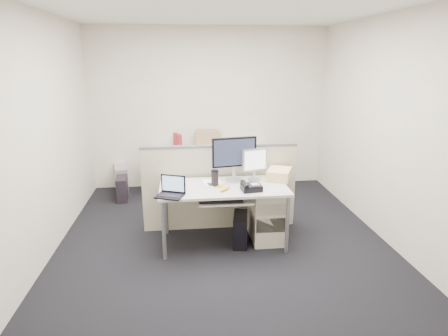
{
  "coord_description": "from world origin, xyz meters",
  "views": [
    {
      "loc": [
        -0.45,
        -4.15,
        2.18
      ],
      "look_at": [
        0.02,
        0.15,
        0.91
      ],
      "focal_mm": 30.0,
      "sensor_mm": 36.0,
      "label": 1
    }
  ],
  "objects": [
    {
      "name": "cardboard_box_left",
      "position": [
        -0.05,
        2.05,
        0.87
      ],
      "size": [
        0.41,
        0.31,
        0.29
      ],
      "primitive_type": "cube",
      "rotation": [
        0.0,
        0.0,
        -0.06
      ],
      "color": "tan",
      "rests_on": "back_counter"
    },
    {
      "name": "desk",
      "position": [
        0.0,
        0.0,
        0.66
      ],
      "size": [
        1.5,
        0.75,
        0.73
      ],
      "color": "#B6B1AA",
      "rests_on": "floor"
    },
    {
      "name": "red_binder",
      "position": [
        -0.55,
        2.03,
        0.85
      ],
      "size": [
        0.15,
        0.28,
        0.25
      ],
      "primitive_type": "cube",
      "rotation": [
        0.0,
        0.0,
        0.34
      ],
      "color": "maroon",
      "rests_on": "back_counter"
    },
    {
      "name": "travel_mug",
      "position": [
        -0.1,
        0.02,
        0.82
      ],
      "size": [
        0.09,
        0.09,
        0.18
      ],
      "primitive_type": "cylinder",
      "rotation": [
        0.0,
        0.0,
        0.11
      ],
      "color": "black",
      "rests_on": "desk"
    },
    {
      "name": "paper_stack",
      "position": [
        -0.12,
        0.12,
        0.74
      ],
      "size": [
        0.25,
        0.3,
        0.01
      ],
      "primitive_type": "cube",
      "rotation": [
        0.0,
        0.0,
        0.11
      ],
      "color": "white",
      "rests_on": "desk"
    },
    {
      "name": "ceiling",
      "position": [
        0.0,
        0.0,
        2.7
      ],
      "size": [
        4.0,
        4.5,
        0.01
      ],
      "primitive_type": "cube",
      "color": "white",
      "rests_on": "ground"
    },
    {
      "name": "pc_tower_spare_silver",
      "position": [
        -1.52,
        2.03,
        0.22
      ],
      "size": [
        0.29,
        0.5,
        0.44
      ],
      "primitive_type": "cube",
      "rotation": [
        0.0,
        0.0,
        0.23
      ],
      "color": "#B7B7BC",
      "rests_on": "floor"
    },
    {
      "name": "keyboard",
      "position": [
        -0.05,
        -0.22,
        0.64
      ],
      "size": [
        0.5,
        0.21,
        0.03
      ],
      "primitive_type": "cube",
      "rotation": [
        0.0,
        0.0,
        -0.08
      ],
      "color": "black",
      "rests_on": "keyboard_tray"
    },
    {
      "name": "wall_right",
      "position": [
        2.0,
        0.0,
        1.35
      ],
      "size": [
        0.02,
        4.5,
        2.7
      ],
      "primitive_type": "cube",
      "color": "silver",
      "rests_on": "ground"
    },
    {
      "name": "cardboard_box_right",
      "position": [
        0.0,
        2.05,
        0.84
      ],
      "size": [
        0.34,
        0.27,
        0.25
      ],
      "primitive_type": "cube",
      "rotation": [
        0.0,
        0.0,
        -0.0
      ],
      "color": "tan",
      "rests_on": "back_counter"
    },
    {
      "name": "trackball",
      "position": [
        0.35,
        -0.05,
        0.75
      ],
      "size": [
        0.14,
        0.14,
        0.05
      ],
      "primitive_type": "cylinder",
      "rotation": [
        0.0,
        0.0,
        0.17
      ],
      "color": "black",
      "rests_on": "desk"
    },
    {
      "name": "laptop",
      "position": [
        -0.62,
        -0.28,
        0.84
      ],
      "size": [
        0.35,
        0.31,
        0.22
      ],
      "primitive_type": "cube",
      "rotation": [
        0.0,
        0.0,
        -0.37
      ],
      "color": "black",
      "rests_on": "desk"
    },
    {
      "name": "monitor_main",
      "position": [
        0.15,
        0.18,
        1.0
      ],
      "size": [
        0.58,
        0.3,
        0.55
      ],
      "primitive_type": "cube",
      "rotation": [
        0.0,
        0.0,
        0.16
      ],
      "color": "black",
      "rests_on": "desk"
    },
    {
      "name": "floor",
      "position": [
        0.0,
        0.0,
        -0.01
      ],
      "size": [
        4.0,
        4.5,
        0.01
      ],
      "primitive_type": "cube",
      "color": "black",
      "rests_on": "ground"
    },
    {
      "name": "back_counter",
      "position": [
        0.0,
        1.93,
        0.36
      ],
      "size": [
        2.0,
        0.6,
        0.72
      ],
      "primitive_type": "cube",
      "color": "beige",
      "rests_on": "floor"
    },
    {
      "name": "desk_phone",
      "position": [
        0.3,
        -0.18,
        0.77
      ],
      "size": [
        0.24,
        0.21,
        0.07
      ],
      "primitive_type": "cube",
      "rotation": [
        0.0,
        0.0,
        0.11
      ],
      "color": "black",
      "rests_on": "desk"
    },
    {
      "name": "sticky_pad",
      "position": [
        -0.05,
        0.0,
        0.74
      ],
      "size": [
        0.1,
        0.1,
        0.01
      ],
      "primitive_type": "cube",
      "rotation": [
        0.0,
        0.0,
        -0.27
      ],
      "color": "yellow",
      "rests_on": "desk"
    },
    {
      "name": "keyboard_tray",
      "position": [
        0.0,
        -0.18,
        0.62
      ],
      "size": [
        0.62,
        0.32,
        0.02
      ],
      "primitive_type": "cube",
      "color": "#B6B1AA",
      "rests_on": "desk"
    },
    {
      "name": "cellphone",
      "position": [
        -0.15,
        0.05,
        0.74
      ],
      "size": [
        0.08,
        0.12,
        0.01
      ],
      "primitive_type": "cube",
      "rotation": [
        0.0,
        0.0,
        0.27
      ],
      "color": "black",
      "rests_on": "desk"
    },
    {
      "name": "cubicle_partition",
      "position": [
        0.0,
        0.45,
        0.55
      ],
      "size": [
        2.0,
        0.06,
        1.1
      ],
      "primitive_type": "cube",
      "color": "#B8B392",
      "rests_on": "floor"
    },
    {
      "name": "wall_front",
      "position": [
        0.0,
        -2.25,
        1.35
      ],
      "size": [
        4.0,
        0.02,
        2.7
      ],
      "primitive_type": "cube",
      "color": "silver",
      "rests_on": "ground"
    },
    {
      "name": "pc_tower_spare_dark",
      "position": [
        -1.45,
        1.63,
        0.19
      ],
      "size": [
        0.2,
        0.42,
        0.38
      ],
      "primitive_type": "cube",
      "rotation": [
        0.0,
        0.0,
        0.09
      ],
      "color": "black",
      "rests_on": "floor"
    },
    {
      "name": "banana",
      "position": [
        0.0,
        -0.15,
        0.75
      ],
      "size": [
        0.16,
        0.16,
        0.04
      ],
      "primitive_type": "ellipsoid",
      "rotation": [
        0.0,
        0.0,
        0.82
      ],
      "color": "yellow",
      "rests_on": "desk"
    },
    {
      "name": "manila_folders",
      "position": [
        0.72,
        0.2,
        0.79
      ],
      "size": [
        0.38,
        0.42,
        0.13
      ],
      "primitive_type": "cube",
      "rotation": [
        0.0,
        0.0,
        -0.42
      ],
      "color": "#DBCF82",
      "rests_on": "desk"
    },
    {
      "name": "wall_back",
      "position": [
        0.0,
        2.25,
        1.35
      ],
      "size": [
        4.0,
        0.02,
        2.7
      ],
      "primitive_type": "cube",
      "color": "silver",
      "rests_on": "ground"
    },
    {
      "name": "pc_tower_desk",
      "position": [
        0.2,
        -0.05,
        0.19
      ],
      "size": [
        0.23,
        0.42,
        0.38
      ],
      "primitive_type": "cube",
      "rotation": [
        0.0,
        0.0,
        -0.18
      ],
      "color": "black",
      "rests_on": "floor"
    },
    {
      "name": "wall_left",
      "position": [
        -2.0,
        0.0,
        1.35
      ],
      "size": [
        0.02,
        4.5,
        2.7
      ],
      "primitive_type": "cube",
      "color": "silver",
      "rests_on": "ground"
    },
    {
      "name": "drawer_pedestal",
      "position": [
        0.55,
        0.05,
        0.33
      ],
      "size": [
        0.4,
        0.55,
        0.65
      ],
      "primitive_type": "cube",
      "color": "beige",
      "rests_on": "floor"
    },
    {
      "name": "monitor_small",
      "position": [
        0.4,
        0.18,
        0.93
      ],
      "size": [
        0.35,
        0.25,
        0.39
      ],
      "primitive_type": "cube",
      "rotation": [
        0.0,
        0.0,
        0.29
      ],
      "color": "#B7B7BC",
      "rests_on": "desk"
    }
  ]
}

